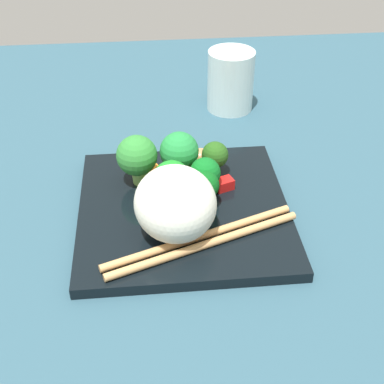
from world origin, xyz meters
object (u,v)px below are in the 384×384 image
broccoli_floret_0 (205,174)px  chopstick_pair (203,241)px  rice_mound (175,204)px  square_plate (184,210)px  carrot_slice_3 (197,169)px  drinking_glass (231,81)px

broccoli_floret_0 → chopstick_pair: bearing=172.1°
rice_mound → chopstick_pair: rice_mound is taller
square_plate → chopstick_pair: chopstick_pair is taller
square_plate → broccoli_floret_0: bearing=-47.8°
rice_mound → carrot_slice_3: (11.39, -3.39, -3.68)cm
rice_mound → carrot_slice_3: bearing=-16.6°
broccoli_floret_0 → drinking_glass: (23.14, -6.55, 0.65)cm
broccoli_floret_0 → carrot_slice_3: (4.49, 0.50, -2.38)cm
square_plate → carrot_slice_3: 7.34cm
broccoli_floret_0 → drinking_glass: drinking_glass is taller
rice_mound → drinking_glass: size_ratio=0.99×
rice_mound → chopstick_pair: 4.85cm
square_plate → drinking_glass: bearing=-19.9°
rice_mound → broccoli_floret_0: rice_mound is taller
rice_mound → broccoli_floret_0: size_ratio=1.98×
square_plate → rice_mound: bearing=165.0°
drinking_glass → carrot_slice_3: bearing=159.3°
broccoli_floret_0 → carrot_slice_3: broccoli_floret_0 is taller
square_plate → rice_mound: size_ratio=2.63×
chopstick_pair → carrot_slice_3: bearing=66.6°
square_plate → chopstick_pair: size_ratio=1.12×
broccoli_floret_0 → rice_mound: bearing=150.5°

